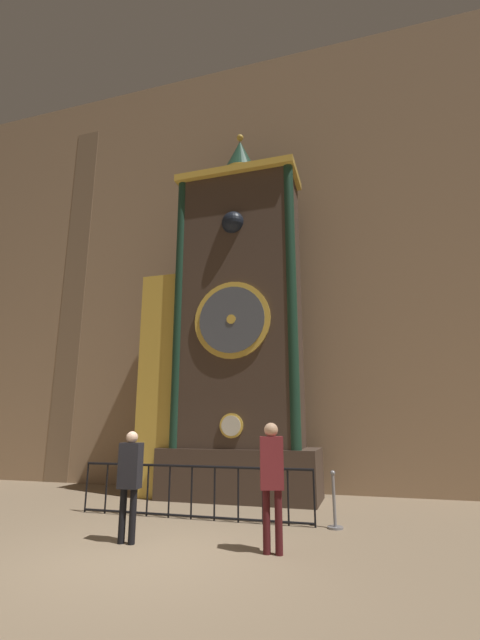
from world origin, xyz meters
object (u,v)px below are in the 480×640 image
Objects in this scene: clock_tower at (229,331)px; visitor_near at (130,475)px; visitor_far at (272,473)px; stanchion_post at (334,510)px.

clock_tower is 5.42m from visitor_near.
visitor_far is 2.13m from stanchion_post.
clock_tower is 10.50× the size of stanchion_post.
clock_tower reaches higher than visitor_near.
visitor_near is at bearing 166.38° from visitor_far.
visitor_far reaches higher than visitor_near.
clock_tower is 5.39m from stanchion_post.
clock_tower is 5.66m from visitor_far.
stanchion_post is (0.73, 1.84, -0.79)m from visitor_far.
clock_tower is at bearing 139.40° from stanchion_post.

